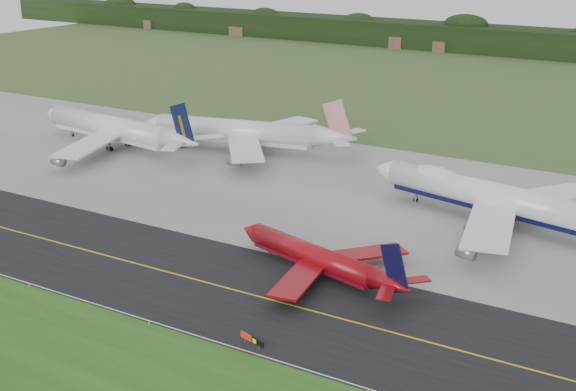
# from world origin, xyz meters

# --- Properties ---
(ground) EXTENTS (600.00, 600.00, 0.00)m
(ground) POSITION_xyz_m (0.00, 0.00, 0.00)
(ground) COLOR #3B5527
(ground) RESTS_ON ground
(grass_verge) EXTENTS (400.00, 30.00, 0.01)m
(grass_verge) POSITION_xyz_m (0.00, -35.00, 0.01)
(grass_verge) COLOR #244D16
(grass_verge) RESTS_ON ground
(taxiway) EXTENTS (400.00, 32.00, 0.02)m
(taxiway) POSITION_xyz_m (0.00, -4.00, 0.01)
(taxiway) COLOR black
(taxiway) RESTS_ON ground
(apron) EXTENTS (400.00, 78.00, 0.01)m
(apron) POSITION_xyz_m (0.00, 51.00, 0.01)
(apron) COLOR gray
(apron) RESTS_ON ground
(taxiway_centreline) EXTENTS (400.00, 0.40, 0.00)m
(taxiway_centreline) POSITION_xyz_m (0.00, -4.00, 0.03)
(taxiway_centreline) COLOR gold
(taxiway_centreline) RESTS_ON taxiway
(taxiway_edge_line) EXTENTS (400.00, 0.25, 0.00)m
(taxiway_edge_line) POSITION_xyz_m (0.00, -19.50, 0.03)
(taxiway_edge_line) COLOR silver
(taxiway_edge_line) RESTS_ON taxiway
(jet_ba_747) EXTENTS (62.40, 50.87, 15.81)m
(jet_ba_747) POSITION_xyz_m (29.68, 48.22, 5.38)
(jet_ba_747) COLOR white
(jet_ba_747) RESTS_ON ground
(jet_red_737) EXTENTS (38.10, 30.42, 10.43)m
(jet_red_737) POSITION_xyz_m (11.44, 8.61, 2.88)
(jet_red_737) COLOR maroon
(jet_red_737) RESTS_ON ground
(jet_navy_gold) EXTENTS (60.76, 52.52, 15.68)m
(jet_navy_gold) POSITION_xyz_m (-74.83, 53.17, 5.15)
(jet_navy_gold) COLOR silver
(jet_navy_gold) RESTS_ON ground
(jet_star_tail) EXTENTS (59.28, 48.78, 15.74)m
(jet_star_tail) POSITION_xyz_m (-43.01, 67.56, 5.25)
(jet_star_tail) COLOR silver
(jet_star_tail) RESTS_ON ground
(taxiway_sign) EXTENTS (4.66, 1.39, 1.59)m
(taxiway_sign) POSITION_xyz_m (15.17, -18.02, 1.12)
(taxiway_sign) COLOR slate
(taxiway_sign) RESTS_ON ground
(edge_marker_left) EXTENTS (0.16, 0.16, 0.50)m
(edge_marker_left) POSITION_xyz_m (-27.04, -20.50, 0.25)
(edge_marker_left) COLOR yellow
(edge_marker_left) RESTS_ON ground
(edge_marker_center) EXTENTS (0.16, 0.16, 0.50)m
(edge_marker_center) POSITION_xyz_m (-1.52, -20.50, 0.25)
(edge_marker_center) COLOR yellow
(edge_marker_center) RESTS_ON ground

